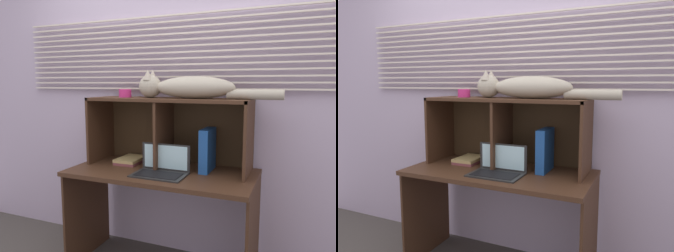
% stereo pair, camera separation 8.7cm
% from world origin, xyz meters
% --- Properties ---
extents(back_panel_with_blinds, '(4.40, 0.08, 2.50)m').
position_xyz_m(back_panel_with_blinds, '(0.00, 0.55, 1.26)').
color(back_panel_with_blinds, '#BAA9C4').
rests_on(back_panel_with_blinds, ground).
extents(desk, '(1.31, 0.63, 0.76)m').
position_xyz_m(desk, '(0.00, 0.19, 0.60)').
color(desk, '#422819').
rests_on(desk, ground).
extents(hutch_shelf_unit, '(1.18, 0.37, 0.51)m').
position_xyz_m(hutch_shelf_unit, '(-0.00, 0.35, 1.11)').
color(hutch_shelf_unit, '#422819').
rests_on(hutch_shelf_unit, desk).
extents(cat, '(1.01, 0.19, 0.20)m').
position_xyz_m(cat, '(0.15, 0.32, 1.35)').
color(cat, '#B5AD97').
rests_on(cat, hutch_shelf_unit).
extents(laptop, '(0.36, 0.23, 0.20)m').
position_xyz_m(laptop, '(0.03, 0.11, 0.80)').
color(laptop, '#252525').
rests_on(laptop, desk).
extents(binder_upright, '(0.06, 0.23, 0.30)m').
position_xyz_m(binder_upright, '(0.30, 0.32, 0.91)').
color(binder_upright, '#1C4A93').
rests_on(binder_upright, desk).
extents(book_stack, '(0.17, 0.25, 0.04)m').
position_xyz_m(book_stack, '(-0.31, 0.31, 0.78)').
color(book_stack, brown).
rests_on(book_stack, desk).
extents(small_basket, '(0.09, 0.09, 0.06)m').
position_xyz_m(small_basket, '(-0.35, 0.32, 1.30)').
color(small_basket, '#D42F7E').
rests_on(small_basket, hutch_shelf_unit).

